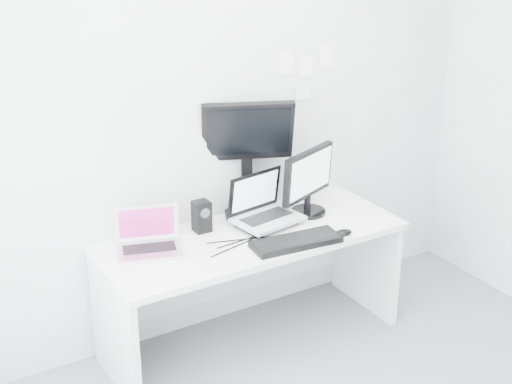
# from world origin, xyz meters

# --- Properties ---
(back_wall) EXTENTS (3.60, 0.00, 3.60)m
(back_wall) POSITION_xyz_m (0.00, 1.60, 1.35)
(back_wall) COLOR silver
(back_wall) RESTS_ON ground
(desk) EXTENTS (1.80, 0.70, 0.73)m
(desk) POSITION_xyz_m (0.00, 1.25, 0.36)
(desk) COLOR white
(desk) RESTS_ON ground
(macbook) EXTENTS (0.42, 0.36, 0.27)m
(macbook) POSITION_xyz_m (-0.60, 1.34, 0.86)
(macbook) COLOR silver
(macbook) RESTS_ON desk
(speaker) EXTENTS (0.11, 0.11, 0.19)m
(speaker) POSITION_xyz_m (-0.22, 1.44, 0.82)
(speaker) COLOR black
(speaker) RESTS_ON desk
(dell_laptop) EXTENTS (0.43, 0.36, 0.32)m
(dell_laptop) POSITION_xyz_m (0.15, 1.30, 0.89)
(dell_laptop) COLOR #B9BBC1
(dell_laptop) RESTS_ON desk
(rear_monitor) EXTENTS (0.58, 0.39, 0.74)m
(rear_monitor) POSITION_xyz_m (0.14, 1.53, 1.10)
(rear_monitor) COLOR black
(rear_monitor) RESTS_ON desk
(samsung_monitor) EXTENTS (0.51, 0.37, 0.43)m
(samsung_monitor) POSITION_xyz_m (0.46, 1.33, 0.94)
(samsung_monitor) COLOR black
(samsung_monitor) RESTS_ON desk
(keyboard) EXTENTS (0.53, 0.23, 0.03)m
(keyboard) POSITION_xyz_m (0.15, 1.01, 0.75)
(keyboard) COLOR black
(keyboard) RESTS_ON desk
(mouse) EXTENTS (0.11, 0.09, 0.03)m
(mouse) POSITION_xyz_m (0.46, 0.97, 0.75)
(mouse) COLOR black
(mouse) RESTS_ON desk
(wall_note_0) EXTENTS (0.10, 0.00, 0.14)m
(wall_note_0) POSITION_xyz_m (0.45, 1.59, 1.62)
(wall_note_0) COLOR white
(wall_note_0) RESTS_ON back_wall
(wall_note_1) EXTENTS (0.09, 0.00, 0.13)m
(wall_note_1) POSITION_xyz_m (0.60, 1.59, 1.58)
(wall_note_1) COLOR white
(wall_note_1) RESTS_ON back_wall
(wall_note_2) EXTENTS (0.10, 0.00, 0.14)m
(wall_note_2) POSITION_xyz_m (0.75, 1.59, 1.63)
(wall_note_2) COLOR white
(wall_note_2) RESTS_ON back_wall
(wall_note_3) EXTENTS (0.11, 0.00, 0.08)m
(wall_note_3) POSITION_xyz_m (0.58, 1.59, 1.42)
(wall_note_3) COLOR white
(wall_note_3) RESTS_ON back_wall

